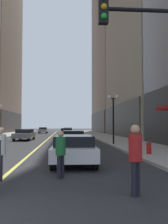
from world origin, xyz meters
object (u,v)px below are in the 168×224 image
at_px(pedestrian_in_white_shirt, 1,150).
at_px(street_lamp_right_mid, 113,109).
at_px(fire_hydrant_right, 149,150).
at_px(car_maroon, 66,132).
at_px(car_silver, 43,130).
at_px(car_green, 73,137).
at_px(car_black, 68,131).
at_px(car_white, 74,148).
at_px(pedestrian_in_green_parka, 61,151).
at_px(car_grey, 24,134).
at_px(pedestrian_in_red_jacket, 135,154).

xyz_separation_m(pedestrian_in_white_shirt, street_lamp_right_mid, (6.37, 13.87, 2.25)).
bearing_deg(fire_hydrant_right, car_maroon, 99.49).
bearing_deg(fire_hydrant_right, car_silver, 102.10).
relative_size(car_green, car_silver, 1.07).
bearing_deg(car_green, street_lamp_right_mid, -2.25).
height_order(car_green, car_black, same).
bearing_deg(car_maroon, car_white, -89.83).
height_order(pedestrian_in_white_shirt, pedestrian_in_green_parka, pedestrian_in_white_shirt).
xyz_separation_m(car_silver, pedestrian_in_white_shirt, (2.60, -50.10, 0.28)).
bearing_deg(car_maroon, fire_hydrant_right, -80.51).
bearing_deg(street_lamp_right_mid, pedestrian_in_green_parka, -108.09).
bearing_deg(street_lamp_right_mid, car_black, 97.28).
bearing_deg(car_green, car_silver, 98.54).
relative_size(car_grey, car_maroon, 1.06).
distance_m(car_white, car_green, 10.58).
height_order(car_white, pedestrian_in_green_parka, pedestrian_in_green_parka).
distance_m(pedestrian_in_green_parka, fire_hydrant_right, 7.52).
bearing_deg(car_black, car_maroon, -92.22).
bearing_deg(car_grey, car_maroon, 63.29).
relative_size(car_white, fire_hydrant_right, 5.99).
bearing_deg(car_silver, pedestrian_in_white_shirt, -87.03).
relative_size(car_green, pedestrian_in_white_shirt, 2.65).
bearing_deg(fire_hydrant_right, pedestrian_in_white_shirt, -139.25).
bearing_deg(car_silver, fire_hydrant_right, -77.90).
bearing_deg(car_grey, pedestrian_in_green_parka, -78.50).
relative_size(car_black, pedestrian_in_green_parka, 2.59).
bearing_deg(car_silver, car_white, -83.78).
bearing_deg(pedestrian_in_white_shirt, fire_hydrant_right, 40.75).
height_order(pedestrian_in_white_shirt, pedestrian_in_red_jacket, pedestrian_in_red_jacket).
height_order(car_grey, pedestrian_in_green_parka, pedestrian_in_green_parka).
height_order(car_black, pedestrian_in_white_shirt, pedestrian_in_white_shirt).
bearing_deg(street_lamp_right_mid, car_white, -110.40).
relative_size(car_maroon, car_black, 1.10).
bearing_deg(pedestrian_in_white_shirt, car_silver, 92.97).
bearing_deg(pedestrian_in_green_parka, pedestrian_in_red_jacket, -50.54).
bearing_deg(car_silver, car_grey, -90.06).
distance_m(car_maroon, pedestrian_in_green_parka, 32.38).
relative_size(car_white, pedestrian_in_red_jacket, 2.66).
distance_m(car_grey, pedestrian_in_white_shirt, 22.80).
bearing_deg(fire_hydrant_right, car_green, 116.57).
relative_size(car_green, car_black, 1.10).
distance_m(car_white, car_black, 38.61).
height_order(pedestrian_in_white_shirt, fire_hydrant_right, pedestrian_in_white_shirt).
distance_m(car_black, street_lamp_right_mid, 28.52).
xyz_separation_m(car_white, pedestrian_in_red_jacket, (1.36, -5.50, 0.33)).
relative_size(car_white, car_green, 1.05).
bearing_deg(car_maroon, pedestrian_in_red_jacket, -87.62).
height_order(pedestrian_in_green_parka, fire_hydrant_right, pedestrian_in_green_parka).
bearing_deg(pedestrian_in_green_parka, car_white, 79.89).
bearing_deg(pedestrian_in_red_jacket, car_silver, 97.04).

